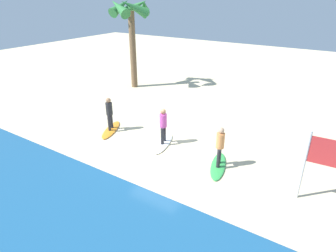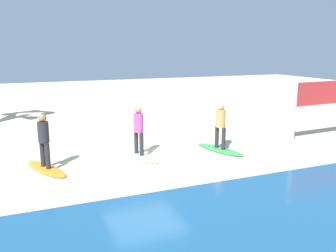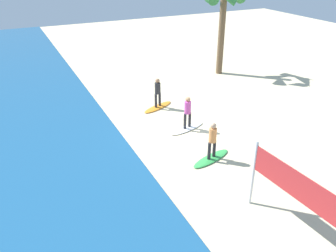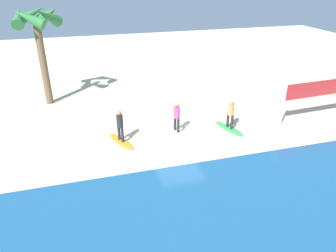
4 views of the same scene
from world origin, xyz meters
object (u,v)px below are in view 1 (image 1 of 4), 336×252
object	(u,v)px
surfboard_white	(163,143)
surfer_white	(163,123)
surfboard_green	(218,166)
surfer_green	(220,144)
surfer_orange	(109,111)
palm_tree	(131,15)
surfboard_orange	(111,130)

from	to	relation	value
surfboard_white	surfer_white	bearing A→B (deg)	164.71
surfboard_green	surfer_green	world-z (taller)	surfer_green
surfer_white	surfboard_white	bearing A→B (deg)	90.00
surfer_green	surfer_orange	bearing A→B (deg)	-1.72
surfer_green	palm_tree	size ratio (longest dim) A/B	0.27
surfer_orange	surfer_green	bearing A→B (deg)	178.28
surfboard_white	palm_tree	bearing A→B (deg)	-148.46
surfer_white	palm_tree	world-z (taller)	palm_tree
surfer_white	surfboard_orange	world-z (taller)	surfer_white
surfboard_orange	surfer_green	bearing A→B (deg)	64.76
surfer_green	palm_tree	distance (m)	12.36
surfboard_orange	palm_tree	bearing A→B (deg)	-173.96
surfer_green	surfboard_white	bearing A→B (deg)	-8.16
surfboard_white	surfer_orange	distance (m)	3.18
surfer_orange	surfboard_orange	bearing A→B (deg)	-90.00
surfer_green	palm_tree	world-z (taller)	palm_tree
surfboard_green	surfer_green	xyz separation A→B (m)	(0.00, -0.00, 0.99)
palm_tree	surfer_orange	bearing A→B (deg)	119.56
surfer_green	surfboard_white	world-z (taller)	surfer_green
surfboard_green	surfer_orange	distance (m)	5.99
surfboard_green	surfboard_white	distance (m)	2.92
surfer_green	surfer_orange	world-z (taller)	same
surfboard_white	surfboard_orange	xyz separation A→B (m)	(3.01, 0.24, 0.00)
surfboard_orange	surfboard_white	bearing A→B (deg)	71.00
surfboard_green	surfer_white	xyz separation A→B (m)	(2.90, -0.41, 0.99)
surfboard_white	surfer_white	xyz separation A→B (m)	(0.00, -0.00, 0.99)
surfboard_white	surfboard_orange	size ratio (longest dim) A/B	1.00
surfboard_white	surfer_orange	world-z (taller)	surfer_orange
surfboard_green	surfboard_orange	xyz separation A→B (m)	(5.90, -0.18, 0.00)
surfboard_green	surfer_white	distance (m)	3.09
surfboard_green	surfboard_orange	size ratio (longest dim) A/B	1.00
surfer_orange	palm_tree	xyz separation A→B (m)	(3.71, -6.54, 3.90)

